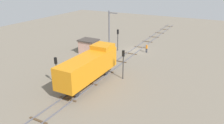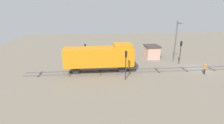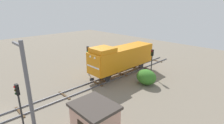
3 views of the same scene
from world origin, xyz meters
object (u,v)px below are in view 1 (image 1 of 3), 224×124
traffic_signal_mid (123,59)px  catenary_mast (109,30)px  traffic_signal_near (118,36)px  relay_hut (89,46)px  traffic_signal_far (56,66)px  locomotive (89,65)px  worker_near_track (147,48)px

traffic_signal_mid → catenary_mast: 14.03m
traffic_signal_near → catenary_mast: 2.13m
traffic_signal_near → relay_hut: bearing=43.3°
traffic_signal_far → relay_hut: traffic_signal_far is taller
locomotive → traffic_signal_mid: locomotive is taller
traffic_signal_near → relay_hut: size_ratio=1.24×
worker_near_track → relay_hut: size_ratio=0.49×
locomotive → relay_hut: (7.50, -11.08, -1.38)m
traffic_signal_far → locomotive: bearing=-145.0°
traffic_signal_mid → traffic_signal_far: size_ratio=1.07×
traffic_signal_far → worker_near_track: (-6.00, -19.18, -1.85)m
traffic_signal_mid → worker_near_track: bearing=-85.6°
locomotive → traffic_signal_mid: 4.97m
locomotive → traffic_signal_far: size_ratio=2.84×
traffic_signal_mid → traffic_signal_far: (7.00, 6.13, -0.18)m
traffic_signal_far → catenary_mast: size_ratio=0.52×
traffic_signal_far → relay_hut: bearing=-74.0°
worker_near_track → catenary_mast: catenary_mast is taller
worker_near_track → relay_hut: 11.37m
traffic_signal_near → traffic_signal_mid: size_ratio=0.99×
traffic_signal_near → locomotive: bearing=101.9°
locomotive → traffic_signal_far: 4.39m
traffic_signal_near → catenary_mast: (1.74, 0.30, 1.20)m
locomotive → traffic_signal_near: size_ratio=2.67×
traffic_signal_mid → traffic_signal_far: traffic_signal_mid is taller
traffic_signal_mid → catenary_mast: bearing=-53.4°
locomotive → catenary_mast: bearing=-71.6°
traffic_signal_far → worker_near_track: bearing=-107.4°
locomotive → traffic_signal_far: bearing=35.0°
catenary_mast → relay_hut: 5.35m
traffic_signal_near → worker_near_track: size_ratio=2.56×
catenary_mast → relay_hut: size_ratio=2.27×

